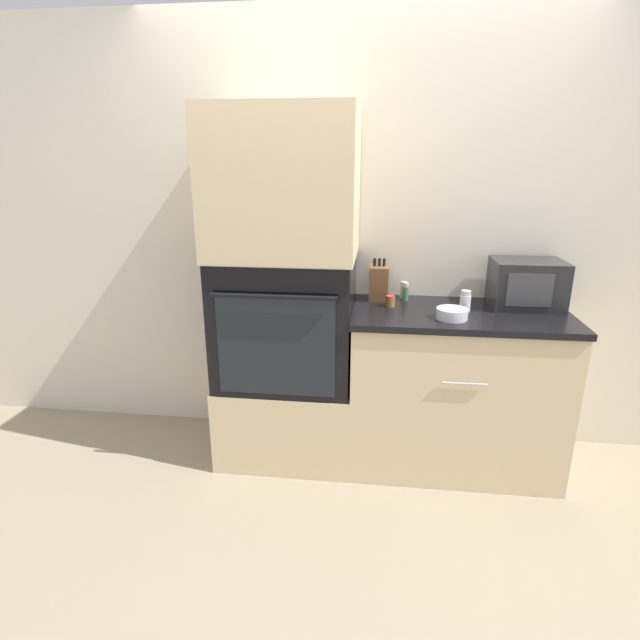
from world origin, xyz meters
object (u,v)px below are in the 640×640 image
Objects in this scene: knife_block at (379,283)px; condiment_jar_far at (390,301)px; wall_oven at (286,320)px; condiment_jar_mid at (465,301)px; microwave at (527,284)px; condiment_jar_back at (404,290)px; condiment_jar_near at (405,292)px; bowl at (452,314)px.

knife_block reaches higher than condiment_jar_far.
wall_oven is 0.98m from condiment_jar_mid.
knife_block is at bearing 20.80° from wall_oven.
microwave is 3.21× the size of condiment_jar_mid.
condiment_jar_near is at bearing -82.11° from condiment_jar_back.
microwave reaches higher than condiment_jar_mid.
condiment_jar_mid is at bearing -38.09° from condiment_jar_back.
knife_block is 0.17m from condiment_jar_back.
wall_oven is 12.04× the size of condiment_jar_far.
condiment_jar_near is (-0.22, 0.33, 0.02)m from bowl.
wall_oven reaches higher than condiment_jar_mid.
bowl is (-0.43, -0.28, -0.10)m from microwave.
wall_oven is at bearing -179.99° from condiment_jar_mid.
knife_block is 1.52× the size of bowl.
bowl is at bearing -146.67° from microwave.
microwave is 6.01× the size of condiment_jar_far.
microwave is 0.81m from knife_block.
bowl is 0.40m from condiment_jar_near.
condiment_jar_near reaches higher than condiment_jar_back.
condiment_jar_near is at bearing 123.77° from bowl.
condiment_jar_far is at bearing 172.99° from condiment_jar_mid.
wall_oven is 1.34m from microwave.
knife_block is at bearing -160.15° from condiment_jar_back.
knife_block is 2.08× the size of condiment_jar_mid.
condiment_jar_back reaches higher than condiment_jar_far.
condiment_jar_far is (-0.74, -0.09, -0.10)m from microwave.
knife_block is at bearing 138.34° from bowl.
condiment_jar_back is (-0.32, 0.25, -0.01)m from condiment_jar_mid.
condiment_jar_mid is (-0.34, -0.14, -0.07)m from microwave.
bowl is 1.54× the size of condiment_jar_near.
microwave is 3.62× the size of condiment_jar_near.
condiment_jar_back is at bearing 141.91° from condiment_jar_mid.
bowl is at bearing -41.66° from knife_block.
condiment_jar_mid is at bearing 0.01° from wall_oven.
condiment_jar_mid is (0.09, 0.14, 0.03)m from bowl.
knife_block reaches higher than bowl.
wall_oven reaches higher than condiment_jar_far.
wall_oven is 3.09× the size of knife_block.
condiment_jar_back is (-0.01, 0.06, -0.00)m from condiment_jar_near.
bowl is 0.17m from condiment_jar_mid.
knife_block is 3.89× the size of condiment_jar_far.
bowl is 1.62× the size of condiment_jar_back.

